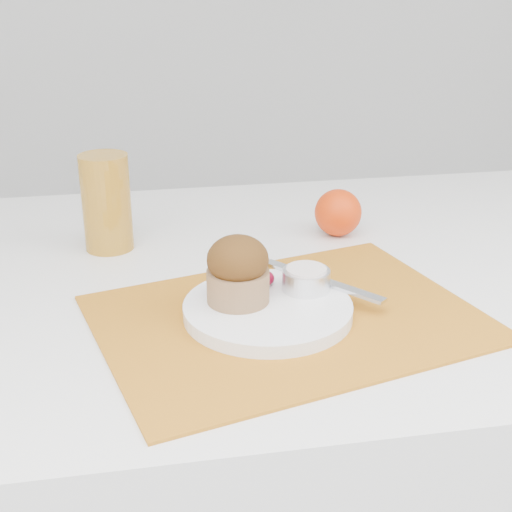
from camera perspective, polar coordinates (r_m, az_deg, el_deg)
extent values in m
cube|color=white|center=(1.21, 1.05, -17.39)|extent=(1.20, 0.80, 0.75)
cube|color=#BE711A|center=(0.87, 2.59, -5.01)|extent=(0.52, 0.43, 0.00)
cylinder|color=white|center=(0.87, 0.95, -4.31)|extent=(0.21, 0.21, 0.02)
cylinder|color=silver|center=(0.90, 4.03, -1.90)|extent=(0.06, 0.06, 0.03)
cylinder|color=white|center=(0.89, 4.05, -1.14)|extent=(0.06, 0.06, 0.01)
ellipsoid|color=#540215|center=(0.91, 0.80, -1.80)|extent=(0.02, 0.02, 0.02)
ellipsoid|color=#620214|center=(0.92, 2.98, -1.59)|extent=(0.02, 0.02, 0.02)
cube|color=silver|center=(0.92, 5.31, -1.98)|extent=(0.13, 0.15, 0.00)
sphere|color=#F13E08|center=(1.13, 6.58, 3.47)|extent=(0.07, 0.07, 0.07)
cylinder|color=#B47C21|center=(1.08, -11.87, 4.20)|extent=(0.08, 0.08, 0.15)
cylinder|color=#9D744C|center=(0.86, -1.45, -2.39)|extent=(0.08, 0.08, 0.04)
ellipsoid|color=#311B09|center=(0.85, -1.47, -0.28)|extent=(0.07, 0.07, 0.06)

